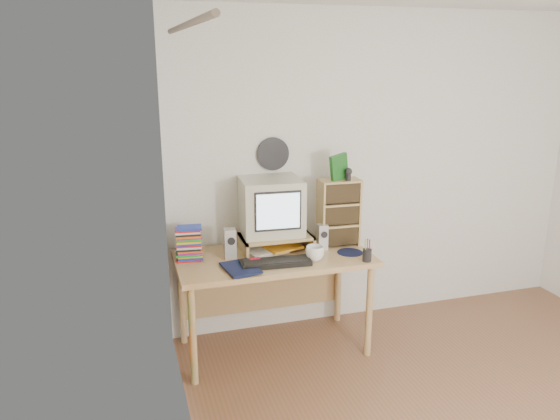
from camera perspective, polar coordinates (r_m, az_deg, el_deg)
back_wall at (r=4.52m, az=10.62°, el=4.16°), size 3.50×0.00×3.50m
left_wall at (r=2.38m, az=-8.27°, el=-6.40°), size 0.00×3.50×3.50m
curtain at (r=2.86m, az=-8.87°, el=-4.67°), size 0.00×2.20×2.20m
wall_disc at (r=4.13m, az=-0.74°, el=5.88°), size 0.25×0.02×0.25m
desk at (r=4.06m, az=-0.94°, el=-6.26°), size 1.40×0.70×0.75m
monitor_riser at (r=4.03m, az=-0.41°, el=-2.98°), size 0.52×0.30×0.12m
crt_monitor at (r=4.00m, az=-0.89°, el=0.34°), size 0.46×0.46×0.41m
speaker_left at (r=3.89m, az=-5.23°, el=-3.51°), size 0.09×0.09×0.22m
speaker_right at (r=4.07m, az=4.43°, el=-2.81°), size 0.07×0.07×0.19m
keyboard at (r=3.78m, az=-0.45°, el=-5.52°), size 0.49×0.19×0.03m
dvd_stack at (r=3.89m, az=-9.49°, el=-3.44°), size 0.19×0.14×0.25m
cd_rack at (r=4.13m, az=6.17°, el=-0.28°), size 0.31×0.18×0.51m
mug at (r=3.86m, az=3.67°, el=-4.53°), size 0.14×0.14×0.10m
diary at (r=3.67m, az=-5.68°, el=-6.15°), size 0.28×0.23×0.05m
mousepad at (r=4.05m, az=7.32°, el=-4.41°), size 0.19×0.19×0.00m
pen_cup at (r=3.88m, az=9.09°, el=-4.44°), size 0.08×0.08×0.13m
papers at (r=4.03m, az=-0.89°, el=-4.10°), size 0.34×0.29×0.04m
red_box at (r=3.81m, az=-2.63°, el=-5.34°), size 0.08×0.05×0.04m
game_box at (r=4.04m, az=6.17°, el=4.46°), size 0.15×0.08×0.19m
webcam at (r=4.04m, az=7.15°, el=3.75°), size 0.06×0.06×0.09m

